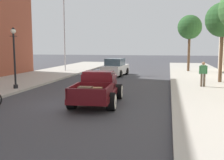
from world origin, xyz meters
The scene contains 8 objects.
ground_plane centered at (0.00, 0.00, 0.00)m, with size 140.00×140.00×0.00m, color #3D3D42.
hotrod_truck_maroon centered at (0.88, 0.60, 0.75)m, with size 2.39×5.02×1.58m.
car_background_white centered at (-0.67, 12.93, 0.77)m, with size 2.12×4.42×1.65m.
pedestrian_sidewalk_right centered at (6.57, 6.30, 1.09)m, with size 0.53×0.22×1.65m.
street_lamp_near centered at (-5.19, 3.03, 2.39)m, with size 0.50×0.32×3.85m.
flagpole centered at (-6.55, 15.52, 5.77)m, with size 1.74×0.16×9.16m.
street_tree_second centered at (8.12, 9.01, 4.70)m, with size 2.53×2.53×5.86m.
street_tree_third centered at (6.40, 17.75, 4.77)m, with size 2.53×2.53×5.93m.
Camera 1 is at (4.32, -12.40, 2.84)m, focal length 43.42 mm.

